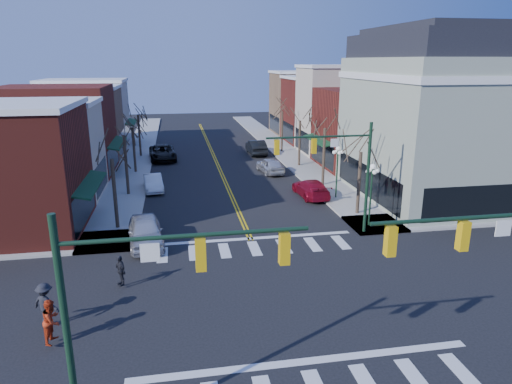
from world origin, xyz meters
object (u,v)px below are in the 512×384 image
victorian_corner (442,115)px  car_left_far (163,153)px  pedestrian_red_b (52,321)px  lamppost_midblock (337,163)px  pedestrian_dark_b (45,303)px  lamppost_corner (371,184)px  car_left_mid (153,183)px  car_right_near (311,188)px  car_left_near (145,231)px  car_right_mid (270,165)px  pedestrian_dark_a (120,270)px  car_right_far (256,147)px

victorian_corner → car_left_far: bearing=140.7°
pedestrian_red_b → lamppost_midblock: bearing=-34.8°
victorian_corner → pedestrian_dark_b: 30.91m
victorian_corner → lamppost_corner: 10.89m
victorian_corner → car_left_mid: (-22.90, 5.66, -5.97)m
car_right_near → pedestrian_red_b: 23.84m
car_left_mid → car_left_far: (0.55, 12.63, 0.15)m
car_left_far → car_left_mid: bearing=-97.4°
car_left_near → lamppost_midblock: bearing=19.1°
lamppost_corner → car_right_near: (-1.80, 7.51, -2.24)m
car_left_far → car_right_mid: bearing=-42.2°
car_left_mid → pedestrian_red_b: 22.19m
car_left_near → pedestrian_dark_a: 5.50m
pedestrian_dark_b → car_left_mid: bearing=-72.5°
lamppost_corner → car_right_far: bearing=96.9°
victorian_corner → car_right_mid: bearing=139.0°
car_left_near → car_right_near: car_left_near is taller
lamppost_midblock → car_left_mid: lamppost_midblock is taller
pedestrian_dark_a → pedestrian_dark_b: pedestrian_dark_b is taller
lamppost_midblock → car_right_near: (-1.80, 1.01, -2.24)m
car_right_far → pedestrian_dark_a: 33.94m
pedestrian_red_b → pedestrian_dark_b: (-0.59, 1.43, 0.01)m
victorian_corner → car_right_near: victorian_corner is taller
car_left_mid → pedestrian_red_b: pedestrian_red_b is taller
pedestrian_red_b → pedestrian_dark_b: bearing=33.8°
lamppost_corner → car_left_far: (-14.05, 24.28, -2.13)m
lamppost_midblock → pedestrian_dark_a: (-15.50, -12.42, -2.04)m
car_left_mid → pedestrian_dark_a: bearing=-99.7°
pedestrian_dark_a → pedestrian_dark_b: size_ratio=0.85×
car_right_near → pedestrian_red_b: pedestrian_red_b is taller
pedestrian_dark_a → car_left_near: bearing=139.6°
lamppost_midblock → car_right_far: size_ratio=0.83×
car_right_far → pedestrian_dark_a: (-12.39, -31.60, 0.06)m
car_right_mid → pedestrian_red_b: bearing=54.6°
lamppost_corner → car_left_far: 28.13m
car_left_near → pedestrian_dark_b: pedestrian_dark_b is taller
car_right_far → pedestrian_red_b: 38.82m
car_right_far → pedestrian_red_b: pedestrian_red_b is taller
car_left_far → pedestrian_red_b: pedestrian_red_b is taller
lamppost_midblock → car_left_far: size_ratio=0.72×
car_right_mid → pedestrian_dark_b: size_ratio=2.51×
car_right_far → pedestrian_dark_b: (-15.09, -34.57, 0.20)m
car_right_far → car_left_far: bearing=6.4°
lamppost_midblock → car_right_near: lamppost_midblock is taller
victorian_corner → pedestrian_dark_a: victorian_corner is taller
victorian_corner → car_left_far: (-22.35, 18.28, -5.82)m
lamppost_corner → car_left_far: size_ratio=0.72×
lamppost_corner → car_right_near: bearing=103.5°
car_left_near → car_left_far: 24.79m
victorian_corner → car_left_mid: 24.33m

